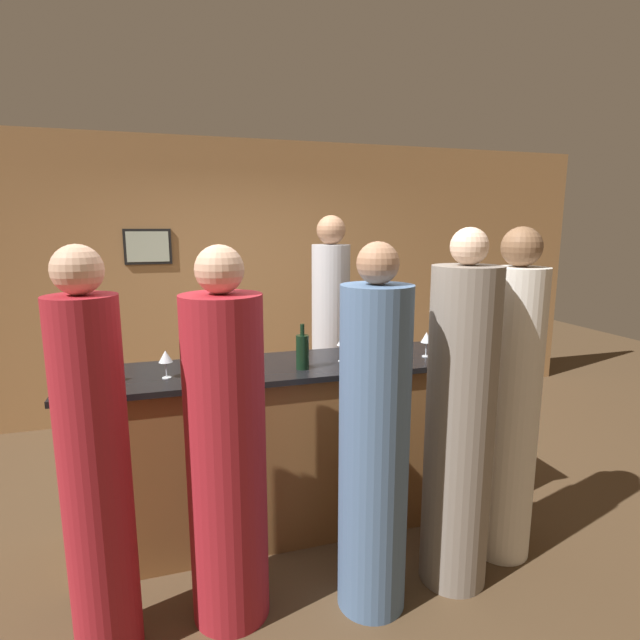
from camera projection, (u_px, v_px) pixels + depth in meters
name	position (u px, v px, depth m)	size (l,w,h in m)	color
ground_plane	(294.00, 522.00, 3.33)	(14.00, 14.00, 0.00)	#4C3823
back_wall	(240.00, 279.00, 5.17)	(8.00, 0.08, 2.80)	#A37547
bar_counter	(293.00, 445.00, 3.23)	(2.66, 0.64, 1.10)	brown
bartender	(331.00, 347.00, 4.09)	(0.31, 0.31, 2.03)	#B2B2B7
guest_0	(226.00, 454.00, 2.40)	(0.38, 0.38, 1.87)	maroon
guest_1	(460.00, 425.00, 2.65)	(0.36, 0.36, 1.94)	gray
guest_2	(374.00, 446.00, 2.47)	(0.35, 0.35, 1.88)	#4C6B93
guest_3	(95.00, 472.00, 2.18)	(0.30, 0.30, 1.88)	maroon
guest_4	(510.00, 407.00, 2.88)	(0.33, 0.33, 1.94)	silver
wine_bottle_0	(302.00, 351.00, 3.00)	(0.08, 0.08, 0.28)	black
wine_bottle_1	(224.00, 343.00, 3.17)	(0.07, 0.07, 0.31)	black
wine_glass_0	(371.00, 342.00, 3.17)	(0.08, 0.08, 0.17)	silver
wine_glass_1	(106.00, 361.00, 2.73)	(0.06, 0.06, 0.16)	silver
wine_glass_2	(342.00, 342.00, 3.16)	(0.07, 0.07, 0.16)	silver
wine_glass_3	(426.00, 338.00, 3.27)	(0.07, 0.07, 0.17)	silver
wine_glass_4	(166.00, 357.00, 2.81)	(0.08, 0.08, 0.16)	silver
wine_glass_5	(377.00, 348.00, 3.03)	(0.08, 0.08, 0.17)	silver
wine_glass_6	(359.00, 350.00, 3.00)	(0.06, 0.06, 0.15)	silver
wine_glass_7	(387.00, 342.00, 3.21)	(0.08, 0.08, 0.16)	silver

